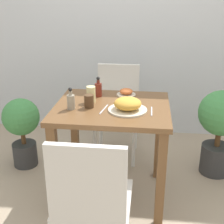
{
  "coord_description": "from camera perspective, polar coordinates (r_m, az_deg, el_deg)",
  "views": [
    {
      "loc": [
        0.25,
        -2.09,
        1.57
      ],
      "look_at": [
        0.0,
        0.0,
        0.72
      ],
      "focal_mm": 50.0,
      "sensor_mm": 36.0,
      "label": 1
    }
  ],
  "objects": [
    {
      "name": "ground_plane",
      "position": [
        2.62,
        -0.0,
        -14.77
      ],
      "size": [
        16.0,
        16.0,
        0.0
      ],
      "primitive_type": "plane",
      "color": "tan"
    },
    {
      "name": "wall_back",
      "position": [
        3.37,
        2.65,
        17.32
      ],
      "size": [
        8.0,
        0.05,
        2.6
      ],
      "color": "silver",
      "rests_on": "ground_plane"
    },
    {
      "name": "dining_table",
      "position": [
        2.31,
        -0.0,
        -2.2
      ],
      "size": [
        0.83,
        0.72,
        0.77
      ],
      "color": "brown",
      "rests_on": "ground_plane"
    },
    {
      "name": "chair_near",
      "position": [
        1.76,
        -3.8,
        -15.58
      ],
      "size": [
        0.42,
        0.42,
        0.88
      ],
      "rotation": [
        0.0,
        0.0,
        3.14
      ],
      "color": "silver",
      "rests_on": "ground_plane"
    },
    {
      "name": "chair_far",
      "position": [
        3.01,
        0.96,
        1.03
      ],
      "size": [
        0.42,
        0.42,
        0.88
      ],
      "color": "silver",
      "rests_on": "ground_plane"
    },
    {
      "name": "food_plate",
      "position": [
        2.15,
        2.88,
        1.3
      ],
      "size": [
        0.27,
        0.27,
        0.09
      ],
      "color": "beige",
      "rests_on": "dining_table"
    },
    {
      "name": "side_plate",
      "position": [
        2.46,
        2.62,
        3.57
      ],
      "size": [
        0.15,
        0.15,
        0.06
      ],
      "color": "beige",
      "rests_on": "dining_table"
    },
    {
      "name": "drink_cup",
      "position": [
        2.21,
        -4.23,
        1.98
      ],
      "size": [
        0.07,
        0.07,
        0.09
      ],
      "color": "#4C331E",
      "rests_on": "dining_table"
    },
    {
      "name": "juice_glass",
      "position": [
        2.31,
        -3.86,
        3.24
      ],
      "size": [
        0.07,
        0.07,
        0.12
      ],
      "color": "beige",
      "rests_on": "dining_table"
    },
    {
      "name": "sauce_bottle",
      "position": [
        2.18,
        -7.53,
        2.01
      ],
      "size": [
        0.06,
        0.06,
        0.16
      ],
      "color": "gray",
      "rests_on": "dining_table"
    },
    {
      "name": "condiment_bottle",
      "position": [
        2.43,
        -2.52,
        4.23
      ],
      "size": [
        0.06,
        0.06,
        0.16
      ],
      "color": "maroon",
      "rests_on": "dining_table"
    },
    {
      "name": "fork_utensil",
      "position": [
        2.18,
        -1.49,
        0.51
      ],
      "size": [
        0.04,
        0.18,
        0.0
      ],
      "rotation": [
        0.0,
        0.0,
        1.4
      ],
      "color": "silver",
      "rests_on": "dining_table"
    },
    {
      "name": "spoon_utensil",
      "position": [
        2.16,
        7.25,
        0.13
      ],
      "size": [
        0.01,
        0.16,
        0.0
      ],
      "rotation": [
        0.0,
        0.0,
        1.57
      ],
      "color": "silver",
      "rests_on": "dining_table"
    },
    {
      "name": "potted_plant_left",
      "position": [
        2.93,
        -16.16,
        -2.42
      ],
      "size": [
        0.33,
        0.33,
        0.66
      ],
      "color": "#333333",
      "rests_on": "ground_plane"
    },
    {
      "name": "potted_plant_right",
      "position": [
        2.83,
        19.11,
        -2.16
      ],
      "size": [
        0.39,
        0.39,
        0.77
      ],
      "color": "#333333",
      "rests_on": "ground_plane"
    }
  ]
}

